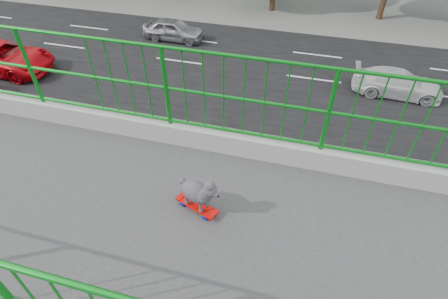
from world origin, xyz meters
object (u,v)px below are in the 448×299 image
Objects in this scene: skateboard at (197,206)px; car_3 at (398,83)px; poodle at (198,191)px; car_0 at (58,156)px; car_2 at (3,57)px; car_4 at (174,30)px; car_5 at (430,235)px.

skateboard is 0.12× the size of car_3.
poodle reaches higher than car_3.
car_0 is 16.57m from car_3.
poodle is 0.12× the size of car_3.
poodle is at bearing 160.29° from car_3.
car_2 is at bearing -128.62° from car_0.
poodle is 0.09× the size of car_2.
car_0 is 1.16× the size of car_4.
car_0 is 1.18× the size of car_5.
car_4 is (-3.20, -13.63, 0.03)m from car_3.
car_3 is 9.60m from car_5.
car_0 is 10.25m from car_2.
car_4 reaches higher than car_3.
car_0 reaches higher than car_4.
skateboard is 10.25m from car_5.
skateboard is 1.04× the size of poodle.
car_0 reaches higher than car_5.
car_2 is 1.44× the size of car_4.
car_5 is (-5.68, 5.63, -6.40)m from skateboard.
skateboard is at bearing -127.04° from car_2.
skateboard is 21.01m from car_2.
car_4 is at bearing -135.11° from poodle.
poodle reaches higher than car_5.
poodle is at bearing 90.00° from skateboard.
car_2 is (-6.40, -8.01, 0.01)m from car_0.
car_4 is (-18.48, -8.13, -6.37)m from skateboard.
car_3 is at bearing -178.72° from skateboard.
car_0 is 13.64m from car_5.
car_3 is (-9.60, 13.51, -0.14)m from car_0.
car_4 is (-18.49, -8.15, -6.63)m from poodle.
car_2 is at bearing 129.06° from car_4.
skateboard reaches higher than car_5.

